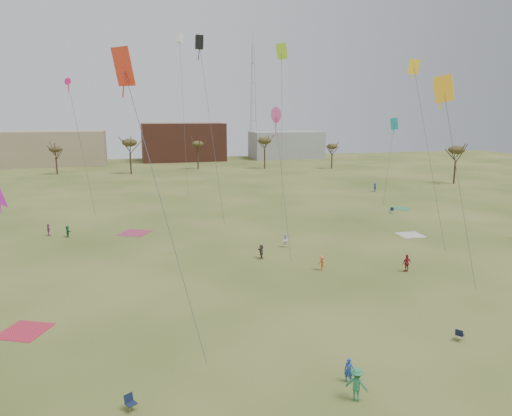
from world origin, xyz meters
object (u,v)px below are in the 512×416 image
object	(u,v)px
flyer_near_right	(349,370)
camp_chair_center	(460,337)
camp_chair_right	(391,211)
spectator_fore_a	(407,263)
camp_chair_left	(131,406)
radio_tower	(253,101)
flyer_near_center	(357,384)

from	to	relation	value
flyer_near_right	camp_chair_center	size ratio (longest dim) A/B	1.66
flyer_near_right	camp_chair_right	size ratio (longest dim) A/B	1.66
spectator_fore_a	camp_chair_left	xyz separation A→B (m)	(-26.05, -15.10, -0.59)
camp_chair_left	camp_chair_center	size ratio (longest dim) A/B	1.00
flyer_near_right	radio_tower	xyz separation A→B (m)	(30.98, 136.44, 18.49)
flyer_near_center	camp_chair_center	world-z (taller)	flyer_near_center
camp_chair_right	radio_tower	world-z (taller)	radio_tower
camp_chair_center	camp_chair_right	distance (m)	41.48
flyer_near_center	camp_chair_right	distance (m)	49.97
flyer_near_center	spectator_fore_a	size ratio (longest dim) A/B	1.08
flyer_near_right	camp_chair_left	xyz separation A→B (m)	(-12.02, 0.61, -0.46)
flyer_near_right	camp_chair_center	bearing A→B (deg)	56.55
flyer_near_right	spectator_fore_a	distance (m)	21.06
flyer_near_center	camp_chair_right	xyz separation A→B (m)	(27.60, 41.65, -0.67)
flyer_near_center	camp_chair_left	xyz separation A→B (m)	(-11.66, 2.25, -0.67)
flyer_near_center	camp_chair_center	bearing A→B (deg)	-116.64
camp_chair_left	radio_tower	size ratio (longest dim) A/B	0.02
camp_chair_right	radio_tower	distance (m)	98.35
camp_chair_center	radio_tower	size ratio (longest dim) A/B	0.02
flyer_near_center	flyer_near_right	world-z (taller)	flyer_near_center
flyer_near_center	spectator_fore_a	world-z (taller)	flyer_near_center
flyer_near_center	camp_chair_center	distance (m)	10.73
camp_chair_left	radio_tower	world-z (taller)	radio_tower
camp_chair_left	camp_chair_right	xyz separation A→B (m)	(39.26, 39.40, 0.00)
flyer_near_right	spectator_fore_a	size ratio (longest dim) A/B	0.84
flyer_near_right	camp_chair_right	xyz separation A→B (m)	(27.24, 40.00, -0.46)
spectator_fore_a	radio_tower	xyz separation A→B (m)	(16.95, 120.73, 18.35)
camp_chair_right	flyer_near_right	bearing A→B (deg)	-69.30
spectator_fore_a	camp_chair_center	xyz separation A→B (m)	(-4.52, -13.20, -0.59)
flyer_near_center	radio_tower	xyz separation A→B (m)	(31.34, 138.08, 18.28)
camp_chair_left	camp_chair_right	bearing A→B (deg)	13.76
camp_chair_left	camp_chair_center	distance (m)	21.61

